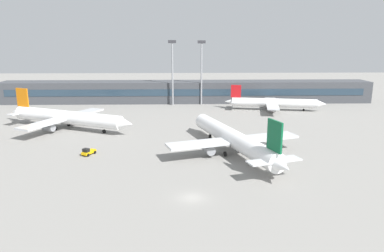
# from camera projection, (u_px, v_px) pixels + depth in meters

# --- Properties ---
(ground_plane) EXTENTS (400.00, 400.00, 0.00)m
(ground_plane) POSITION_uv_depth(u_px,v_px,m) (188.00, 136.00, 99.72)
(ground_plane) COLOR gray
(terminal_building) EXTENTS (157.86, 12.13, 9.00)m
(terminal_building) POSITION_uv_depth(u_px,v_px,m) (186.00, 92.00, 154.76)
(terminal_building) COLOR #3F4247
(terminal_building) RESTS_ON ground_plane
(airplane_near) EXTENTS (32.45, 45.47, 11.57)m
(airplane_near) POSITION_uv_depth(u_px,v_px,m) (232.00, 138.00, 85.11)
(airplane_near) COLOR white
(airplane_near) RESTS_ON ground_plane
(airplane_mid) EXTENTS (43.21, 31.18, 11.42)m
(airplane_mid) POSITION_uv_depth(u_px,v_px,m) (68.00, 118.00, 107.62)
(airplane_mid) COLOR white
(airplane_mid) RESTS_ON ground_plane
(airplane_far) EXTENTS (38.01, 26.82, 9.45)m
(airplane_far) POSITION_uv_depth(u_px,v_px,m) (275.00, 103.00, 136.43)
(airplane_far) COLOR white
(airplane_far) RESTS_ON ground_plane
(baggage_tug_yellow) EXTENTS (2.97, 3.89, 1.75)m
(baggage_tug_yellow) POSITION_uv_depth(u_px,v_px,m) (88.00, 152.00, 83.42)
(baggage_tug_yellow) COLOR #F2B20C
(baggage_tug_yellow) RESTS_ON ground_plane
(floodlight_tower_west) EXTENTS (3.20, 0.80, 26.14)m
(floodlight_tower_west) POSITION_uv_depth(u_px,v_px,m) (201.00, 68.00, 146.27)
(floodlight_tower_west) COLOR gray
(floodlight_tower_west) RESTS_ON ground_plane
(floodlight_tower_east) EXTENTS (3.20, 0.80, 26.25)m
(floodlight_tower_east) POSITION_uv_depth(u_px,v_px,m) (172.00, 68.00, 144.58)
(floodlight_tower_east) COLOR gray
(floodlight_tower_east) RESTS_ON ground_plane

